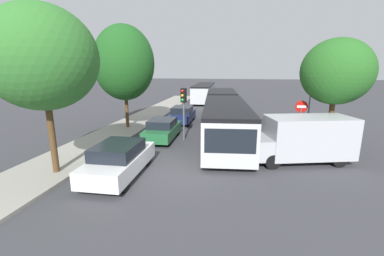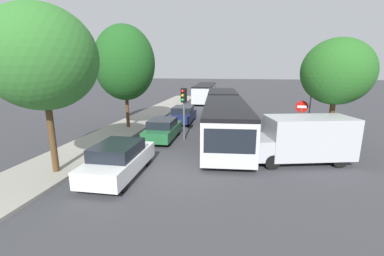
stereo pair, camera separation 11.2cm
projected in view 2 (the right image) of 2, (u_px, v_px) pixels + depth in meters
ground_plane at (172, 173)px, 11.61m from camera, size 200.00×200.00×0.00m
kerb_strip_left at (148, 116)px, 24.95m from camera, size 3.20×35.76×0.14m
articulated_bus at (224, 111)px, 19.30m from camera, size 4.14×17.24×2.54m
city_bus_rear at (205, 91)px, 36.29m from camera, size 2.90×11.11×2.37m
queued_car_white at (119, 159)px, 11.17m from camera, size 1.93×4.38×1.51m
queued_car_green at (163, 129)px, 16.88m from camera, size 1.78×4.04×1.39m
queued_car_navy at (183, 114)px, 22.14m from camera, size 1.80×4.09×1.41m
white_van at (304, 138)px, 12.74m from camera, size 5.33×3.15×2.31m
traffic_light at (184, 102)px, 16.31m from camera, size 0.38×0.40×3.40m
no_entry_sign at (301, 117)px, 14.86m from camera, size 0.70×0.08×2.82m
direction_sign_post at (311, 98)px, 18.40m from camera, size 0.26×1.39×3.60m
tree_left_near at (42, 58)px, 10.38m from camera, size 4.42×4.42×7.16m
tree_left_mid at (123, 65)px, 18.99m from camera, size 4.46×4.46×7.74m
tree_right_near at (337, 74)px, 13.75m from camera, size 3.68×3.68×6.21m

